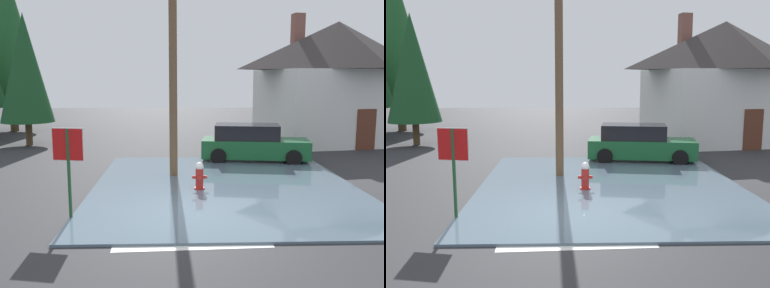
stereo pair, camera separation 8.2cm
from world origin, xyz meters
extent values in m
cube|color=#2D2D30|center=(0.00, 0.00, -0.05)|extent=(80.00, 80.00, 0.10)
cube|color=slate|center=(1.22, 2.90, 0.03)|extent=(8.34, 9.72, 0.06)
cube|color=silver|center=(0.03, -2.03, 0.00)|extent=(3.39, 0.45, 0.01)
cylinder|color=#1E4C28|center=(-2.94, -0.17, 1.14)|extent=(0.08, 0.08, 2.27)
cube|color=white|center=(-2.94, -0.17, 1.89)|extent=(0.81, 0.17, 0.82)
cube|color=red|center=(-2.94, -0.17, 1.89)|extent=(0.76, 0.18, 0.77)
cylinder|color=#AD231E|center=(0.39, 2.42, 0.05)|extent=(0.33, 0.33, 0.11)
cylinder|color=#AD231E|center=(0.39, 2.42, 0.41)|extent=(0.24, 0.24, 0.60)
sphere|color=white|center=(0.39, 2.42, 0.78)|extent=(0.26, 0.26, 0.26)
cylinder|color=#AD231E|center=(0.22, 2.42, 0.44)|extent=(0.11, 0.10, 0.10)
cylinder|color=#AD231E|center=(0.57, 2.42, 0.44)|extent=(0.11, 0.10, 0.10)
cylinder|color=#AD231E|center=(0.39, 2.24, 0.44)|extent=(0.12, 0.11, 0.12)
cylinder|color=brown|center=(-0.42, 4.40, 4.23)|extent=(0.28, 0.28, 8.46)
cube|color=silver|center=(8.43, 12.74, 1.96)|extent=(8.29, 7.07, 3.93)
pyramid|color=#332D2D|center=(8.43, 12.74, 5.21)|extent=(8.95, 7.64, 2.55)
cube|color=brown|center=(6.42, 13.51, 5.85)|extent=(0.69, 0.69, 2.30)
cube|color=#592D1E|center=(8.90, 9.76, 1.00)|extent=(1.00, 0.22, 2.00)
cube|color=#195B2D|center=(3.01, 7.17, 0.55)|extent=(4.63, 2.35, 0.76)
cube|color=black|center=(2.66, 7.23, 1.24)|extent=(2.85, 1.88, 0.62)
cylinder|color=black|center=(4.62, 7.79, 0.32)|extent=(0.67, 0.31, 0.64)
cylinder|color=black|center=(4.37, 6.10, 0.32)|extent=(0.67, 0.31, 0.64)
cylinder|color=black|center=(1.65, 8.24, 0.32)|extent=(0.67, 0.31, 0.64)
cylinder|color=black|center=(1.39, 6.56, 0.32)|extent=(0.67, 0.31, 0.64)
cylinder|color=#4C3823|center=(-8.04, 11.86, 0.61)|extent=(0.34, 0.34, 1.22)
cone|color=#194723|center=(-8.04, 11.86, 3.99)|extent=(2.70, 2.70, 5.54)
cylinder|color=#4C3823|center=(-11.11, 18.06, 0.95)|extent=(0.53, 0.53, 1.89)
cone|color=#1E5128|center=(-11.11, 18.06, 6.21)|extent=(4.21, 4.21, 8.63)
camera|label=1|loc=(-0.29, -10.37, 3.47)|focal=39.62mm
camera|label=2|loc=(-0.21, -10.37, 3.47)|focal=39.62mm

